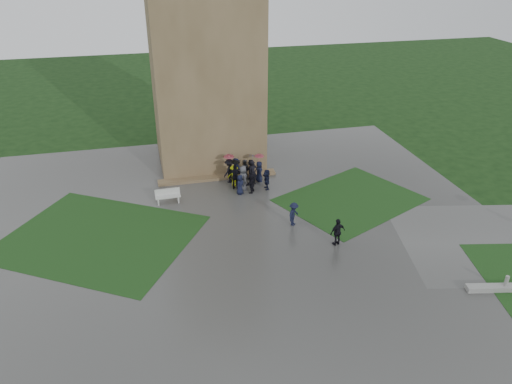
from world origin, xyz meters
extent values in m
plane|color=black|center=(0.00, 0.00, 0.00)|extent=(120.00, 120.00, 0.00)
cube|color=#383835|center=(0.00, 2.00, 0.01)|extent=(34.00, 34.00, 0.02)
cube|color=#143312|center=(-8.50, 4.00, 0.03)|extent=(14.10, 13.46, 0.01)
cube|color=#143312|center=(8.50, 5.00, 0.03)|extent=(11.12, 10.15, 0.01)
cube|color=brown|center=(0.00, 15.00, 9.00)|extent=(8.00, 8.00, 18.00)
cube|color=brown|center=(0.00, 10.60, 0.13)|extent=(9.00, 0.80, 0.22)
cylinder|color=gray|center=(12.26, -6.31, 0.45)|extent=(0.20, 0.20, 0.90)
cube|color=beige|center=(-3.97, 7.50, 0.52)|extent=(1.73, 0.56, 0.07)
cube|color=beige|center=(-4.66, 7.48, 0.26)|extent=(0.10, 0.46, 0.48)
cube|color=beige|center=(-3.28, 7.52, 0.26)|extent=(0.10, 0.46, 0.48)
cube|color=beige|center=(-3.98, 7.75, 0.79)|extent=(1.72, 0.10, 0.46)
imported|color=black|center=(2.42, 9.07, 0.94)|extent=(0.74, 0.56, 1.84)
imported|color=black|center=(2.98, 9.44, 0.82)|extent=(0.59, 0.82, 1.60)
imported|color=black|center=(2.50, 10.11, 0.79)|extent=(1.35, 1.38, 1.53)
imported|color=#434348|center=(2.02, 10.20, 0.79)|extent=(0.85, 0.66, 1.53)
imported|color=black|center=(1.33, 10.07, 0.90)|extent=(1.12, 1.26, 1.75)
imported|color=black|center=(0.78, 9.83, 0.94)|extent=(1.27, 1.27, 1.83)
imported|color=#BBCE0C|center=(1.01, 9.11, 0.84)|extent=(1.19, 1.01, 1.64)
imported|color=black|center=(1.01, 8.59, 0.98)|extent=(1.29, 1.02, 1.92)
imported|color=black|center=(1.15, 7.71, 0.76)|extent=(0.85, 0.86, 1.47)
imported|color=#434348|center=(1.51, 8.30, 0.96)|extent=(0.73, 0.99, 1.88)
imported|color=black|center=(2.01, 7.79, 0.77)|extent=(1.16, 1.46, 1.51)
imported|color=black|center=(3.21, 8.06, 0.78)|extent=(0.67, 1.46, 1.52)
imported|color=#C25063|center=(0.78, 9.83, 1.94)|extent=(0.78, 0.78, 0.69)
imported|color=#3E2F82|center=(2.42, 9.07, 2.00)|extent=(0.83, 0.83, 0.76)
imported|color=black|center=(1.01, 8.59, 2.01)|extent=(0.67, 0.67, 0.59)
imported|color=#C25063|center=(2.98, 9.44, 1.94)|extent=(0.71, 0.71, 0.62)
imported|color=black|center=(3.56, 2.64, 0.81)|extent=(1.08, 1.10, 1.58)
imported|color=black|center=(5.39, -0.16, 0.89)|extent=(1.13, 0.82, 1.73)
camera|label=1|loc=(-5.24, -23.53, 16.36)|focal=35.00mm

